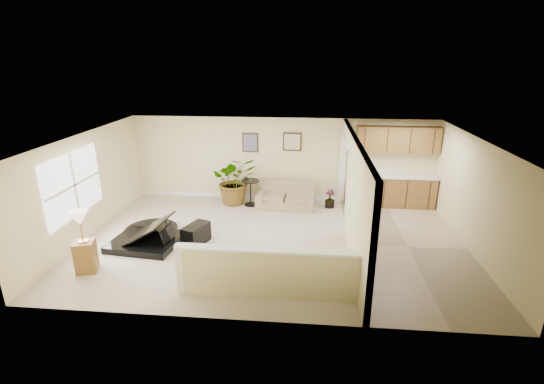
# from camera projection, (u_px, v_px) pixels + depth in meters

# --- Properties ---
(floor) EXTENTS (9.00, 9.00, 0.00)m
(floor) POSITION_uv_depth(u_px,v_px,m) (273.00, 241.00, 9.42)
(floor) COLOR beige
(floor) RESTS_ON ground
(back_wall) EXTENTS (9.00, 0.04, 2.50)m
(back_wall) POSITION_uv_depth(u_px,v_px,m) (282.00, 159.00, 11.83)
(back_wall) COLOR beige
(back_wall) RESTS_ON floor
(front_wall) EXTENTS (9.00, 0.04, 2.50)m
(front_wall) POSITION_uv_depth(u_px,v_px,m) (256.00, 254.00, 6.19)
(front_wall) COLOR beige
(front_wall) RESTS_ON floor
(left_wall) EXTENTS (0.04, 6.00, 2.50)m
(left_wall) POSITION_uv_depth(u_px,v_px,m) (86.00, 186.00, 9.40)
(left_wall) COLOR beige
(left_wall) RESTS_ON floor
(right_wall) EXTENTS (0.04, 6.00, 2.50)m
(right_wall) POSITION_uv_depth(u_px,v_px,m) (477.00, 198.00, 8.62)
(right_wall) COLOR beige
(right_wall) RESTS_ON floor
(ceiling) EXTENTS (9.00, 6.00, 0.04)m
(ceiling) POSITION_uv_depth(u_px,v_px,m) (273.00, 138.00, 8.60)
(ceiling) COLOR silver
(ceiling) RESTS_ON back_wall
(kitchen_vinyl) EXTENTS (2.70, 6.00, 0.01)m
(kitchen_vinyl) POSITION_uv_depth(u_px,v_px,m) (408.00, 247.00, 9.15)
(kitchen_vinyl) COLOR tan
(kitchen_vinyl) RESTS_ON floor
(interior_partition) EXTENTS (0.18, 5.99, 2.50)m
(interior_partition) POSITION_uv_depth(u_px,v_px,m) (351.00, 192.00, 9.10)
(interior_partition) COLOR beige
(interior_partition) RESTS_ON floor
(pony_half_wall) EXTENTS (3.42, 0.22, 1.00)m
(pony_half_wall) POSITION_uv_depth(u_px,v_px,m) (266.00, 272.00, 7.08)
(pony_half_wall) COLOR beige
(pony_half_wall) RESTS_ON floor
(left_window) EXTENTS (0.05, 2.15, 1.45)m
(left_window) POSITION_uv_depth(u_px,v_px,m) (73.00, 185.00, 8.86)
(left_window) COLOR white
(left_window) RESTS_ON left_wall
(wall_art_left) EXTENTS (0.48, 0.04, 0.58)m
(wall_art_left) POSITION_uv_depth(u_px,v_px,m) (250.00, 143.00, 11.72)
(wall_art_left) COLOR #3C2B15
(wall_art_left) RESTS_ON back_wall
(wall_mirror) EXTENTS (0.55, 0.04, 0.55)m
(wall_mirror) POSITION_uv_depth(u_px,v_px,m) (292.00, 142.00, 11.60)
(wall_mirror) COLOR #3C2B15
(wall_mirror) RESTS_ON back_wall
(kitchen_cabinets) EXTENTS (2.36, 0.65, 2.33)m
(kitchen_cabinets) POSITION_uv_depth(u_px,v_px,m) (391.00, 177.00, 11.43)
(kitchen_cabinets) COLOR brown
(kitchen_cabinets) RESTS_ON floor
(piano) EXTENTS (1.86, 1.93, 1.42)m
(piano) POSITION_uv_depth(u_px,v_px,m) (144.00, 219.00, 9.20)
(piano) COLOR black
(piano) RESTS_ON floor
(piano_bench) EXTENTS (0.59, 0.80, 0.48)m
(piano_bench) POSITION_uv_depth(u_px,v_px,m) (196.00, 234.00, 9.23)
(piano_bench) COLOR black
(piano_bench) RESTS_ON floor
(loveseat) EXTENTS (1.70, 1.02, 0.95)m
(loveseat) POSITION_uv_depth(u_px,v_px,m) (286.00, 194.00, 11.51)
(loveseat) COLOR tan
(loveseat) RESTS_ON floor
(accent_table) EXTENTS (0.53, 0.53, 0.77)m
(accent_table) POSITION_uv_depth(u_px,v_px,m) (251.00, 189.00, 11.55)
(accent_table) COLOR black
(accent_table) RESTS_ON floor
(palm_plant) EXTENTS (1.59, 1.47, 1.45)m
(palm_plant) POSITION_uv_depth(u_px,v_px,m) (235.00, 181.00, 11.63)
(palm_plant) COLOR black
(palm_plant) RESTS_ON floor
(small_plant) EXTENTS (0.38, 0.38, 0.53)m
(small_plant) POSITION_uv_depth(u_px,v_px,m) (330.00, 200.00, 11.46)
(small_plant) COLOR black
(small_plant) RESTS_ON floor
(lamp_stand) EXTENTS (0.48, 0.48, 1.32)m
(lamp_stand) POSITION_uv_depth(u_px,v_px,m) (84.00, 246.00, 7.96)
(lamp_stand) COLOR brown
(lamp_stand) RESTS_ON floor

